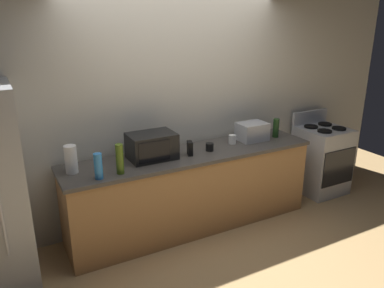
{
  "coord_description": "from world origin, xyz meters",
  "views": [
    {
      "loc": [
        -1.84,
        -3.03,
        2.31
      ],
      "look_at": [
        0.0,
        0.4,
        1.0
      ],
      "focal_mm": 35.6,
      "sensor_mm": 36.0,
      "label": 1
    }
  ],
  "objects_px": {
    "stove_range": "(321,159)",
    "mug_white": "(232,139)",
    "cordless_phone": "(190,148)",
    "microwave": "(152,146)",
    "toaster_oven": "(252,131)",
    "bottle_spray_cleaner": "(98,166)",
    "bottle_olive_oil": "(120,159)",
    "mug_black": "(210,147)",
    "bottle_wine": "(276,128)",
    "paper_towel_roll": "(71,159)"
  },
  "relations": [
    {
      "from": "stove_range",
      "to": "mug_white",
      "type": "distance_m",
      "value": 1.52
    },
    {
      "from": "cordless_phone",
      "to": "stove_range",
      "type": "bearing_deg",
      "value": 19.0
    },
    {
      "from": "microwave",
      "to": "cordless_phone",
      "type": "bearing_deg",
      "value": -13.43
    },
    {
      "from": "toaster_oven",
      "to": "bottle_spray_cleaner",
      "type": "relative_size",
      "value": 1.39
    },
    {
      "from": "cordless_phone",
      "to": "bottle_olive_oil",
      "type": "xyz_separation_m",
      "value": [
        -0.82,
        -0.14,
        0.07
      ]
    },
    {
      "from": "bottle_olive_oil",
      "to": "mug_black",
      "type": "bearing_deg",
      "value": 7.92
    },
    {
      "from": "cordless_phone",
      "to": "bottle_wine",
      "type": "relative_size",
      "value": 0.65
    },
    {
      "from": "toaster_oven",
      "to": "paper_towel_roll",
      "type": "relative_size",
      "value": 1.26
    },
    {
      "from": "bottle_olive_oil",
      "to": "bottle_spray_cleaner",
      "type": "bearing_deg",
      "value": -172.67
    },
    {
      "from": "bottle_wine",
      "to": "bottle_olive_oil",
      "type": "height_order",
      "value": "bottle_olive_oil"
    },
    {
      "from": "bottle_olive_oil",
      "to": "mug_white",
      "type": "distance_m",
      "value": 1.45
    },
    {
      "from": "paper_towel_roll",
      "to": "bottle_olive_oil",
      "type": "relative_size",
      "value": 0.93
    },
    {
      "from": "cordless_phone",
      "to": "bottle_spray_cleaner",
      "type": "xyz_separation_m",
      "value": [
        -1.03,
        -0.16,
        0.05
      ]
    },
    {
      "from": "bottle_wine",
      "to": "microwave",
      "type": "bearing_deg",
      "value": 178.89
    },
    {
      "from": "toaster_oven",
      "to": "stove_range",
      "type": "bearing_deg",
      "value": -2.99
    },
    {
      "from": "stove_range",
      "to": "microwave",
      "type": "relative_size",
      "value": 2.25
    },
    {
      "from": "mug_black",
      "to": "mug_white",
      "type": "bearing_deg",
      "value": 13.64
    },
    {
      "from": "stove_range",
      "to": "bottle_spray_cleaner",
      "type": "height_order",
      "value": "bottle_spray_cleaner"
    },
    {
      "from": "toaster_oven",
      "to": "mug_black",
      "type": "xyz_separation_m",
      "value": [
        -0.65,
        -0.1,
        -0.06
      ]
    },
    {
      "from": "bottle_wine",
      "to": "bottle_spray_cleaner",
      "type": "xyz_separation_m",
      "value": [
        -2.25,
        -0.23,
        0.01
      ]
    },
    {
      "from": "cordless_phone",
      "to": "bottle_wine",
      "type": "xyz_separation_m",
      "value": [
        1.23,
        0.06,
        0.04
      ]
    },
    {
      "from": "bottle_spray_cleaner",
      "to": "mug_white",
      "type": "height_order",
      "value": "bottle_spray_cleaner"
    },
    {
      "from": "microwave",
      "to": "bottle_olive_oil",
      "type": "xyz_separation_m",
      "value": [
        -0.42,
        -0.23,
        0.01
      ]
    },
    {
      "from": "toaster_oven",
      "to": "cordless_phone",
      "type": "xyz_separation_m",
      "value": [
        -0.9,
        -0.11,
        -0.03
      ]
    },
    {
      "from": "microwave",
      "to": "mug_white",
      "type": "height_order",
      "value": "microwave"
    },
    {
      "from": "mug_white",
      "to": "bottle_olive_oil",
      "type": "bearing_deg",
      "value": -170.62
    },
    {
      "from": "microwave",
      "to": "cordless_phone",
      "type": "distance_m",
      "value": 0.41
    },
    {
      "from": "toaster_oven",
      "to": "paper_towel_roll",
      "type": "xyz_separation_m",
      "value": [
        -2.11,
        -0.01,
        0.03
      ]
    },
    {
      "from": "toaster_oven",
      "to": "bottle_olive_oil",
      "type": "relative_size",
      "value": 1.17
    },
    {
      "from": "stove_range",
      "to": "cordless_phone",
      "type": "height_order",
      "value": "stove_range"
    },
    {
      "from": "toaster_oven",
      "to": "bottle_wine",
      "type": "height_order",
      "value": "bottle_wine"
    },
    {
      "from": "stove_range",
      "to": "bottle_spray_cleaner",
      "type": "distance_m",
      "value": 3.14
    },
    {
      "from": "stove_range",
      "to": "toaster_oven",
      "type": "distance_m",
      "value": 1.28
    },
    {
      "from": "bottle_spray_cleaner",
      "to": "microwave",
      "type": "bearing_deg",
      "value": 22.33
    },
    {
      "from": "stove_range",
      "to": "toaster_oven",
      "type": "xyz_separation_m",
      "value": [
        -1.15,
        0.06,
        0.54
      ]
    },
    {
      "from": "bottle_wine",
      "to": "toaster_oven",
      "type": "bearing_deg",
      "value": 172.39
    },
    {
      "from": "mug_white",
      "to": "stove_range",
      "type": "bearing_deg",
      "value": -2.07
    },
    {
      "from": "stove_range",
      "to": "mug_black",
      "type": "height_order",
      "value": "stove_range"
    },
    {
      "from": "toaster_oven",
      "to": "bottle_wine",
      "type": "relative_size",
      "value": 1.47
    },
    {
      "from": "microwave",
      "to": "mug_white",
      "type": "distance_m",
      "value": 1.01
    },
    {
      "from": "cordless_phone",
      "to": "mug_white",
      "type": "height_order",
      "value": "cordless_phone"
    },
    {
      "from": "stove_range",
      "to": "bottle_wine",
      "type": "bearing_deg",
      "value": 178.85
    },
    {
      "from": "mug_black",
      "to": "stove_range",
      "type": "bearing_deg",
      "value": 1.11
    },
    {
      "from": "stove_range",
      "to": "bottle_olive_oil",
      "type": "distance_m",
      "value": 2.93
    },
    {
      "from": "bottle_spray_cleaner",
      "to": "toaster_oven",
      "type": "bearing_deg",
      "value": 8.01
    },
    {
      "from": "paper_towel_roll",
      "to": "mug_black",
      "type": "bearing_deg",
      "value": -3.32
    },
    {
      "from": "cordless_phone",
      "to": "bottle_wine",
      "type": "distance_m",
      "value": 1.23
    },
    {
      "from": "toaster_oven",
      "to": "mug_white",
      "type": "relative_size",
      "value": 3.24
    },
    {
      "from": "stove_range",
      "to": "toaster_oven",
      "type": "height_order",
      "value": "toaster_oven"
    },
    {
      "from": "stove_range",
      "to": "bottle_wine",
      "type": "distance_m",
      "value": 0.99
    }
  ]
}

